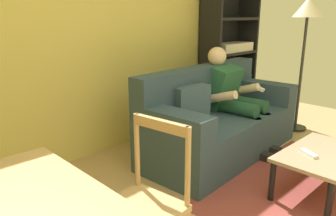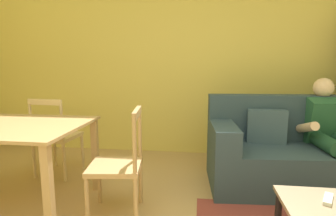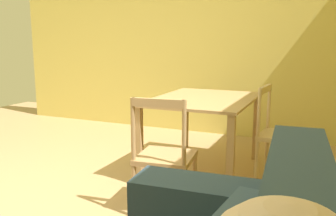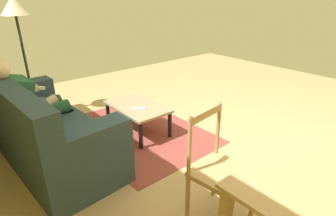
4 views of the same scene
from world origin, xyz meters
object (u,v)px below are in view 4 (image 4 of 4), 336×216
object	(u,v)px
dining_chair_facing_couch	(220,171)
person_lounging	(32,104)
tv_remote	(139,109)
floor_lamp	(16,17)
couch	(43,132)
coffee_table	(137,109)

from	to	relation	value
dining_chair_facing_couch	person_lounging	bearing A→B (deg)	21.92
tv_remote	floor_lamp	size ratio (longest dim) A/B	0.10
tv_remote	dining_chair_facing_couch	world-z (taller)	dining_chair_facing_couch
person_lounging	couch	bearing A→B (deg)	179.97
person_lounging	coffee_table	distance (m)	1.23
coffee_table	dining_chair_facing_couch	distance (m)	1.70
couch	coffee_table	size ratio (longest dim) A/B	2.32
person_lounging	dining_chair_facing_couch	distance (m)	2.16
dining_chair_facing_couch	floor_lamp	size ratio (longest dim) A/B	0.54
dining_chair_facing_couch	floor_lamp	world-z (taller)	floor_lamp
floor_lamp	tv_remote	bearing A→B (deg)	-152.44
couch	person_lounging	size ratio (longest dim) A/B	1.78
person_lounging	floor_lamp	size ratio (longest dim) A/B	0.67
couch	tv_remote	xyz separation A→B (m)	(-0.21, -1.09, 0.04)
coffee_table	dining_chair_facing_couch	bearing A→B (deg)	168.22
couch	dining_chair_facing_couch	xyz separation A→B (m)	(-1.74, -0.81, 0.09)
couch	coffee_table	bearing A→B (deg)	-94.09
person_lounging	tv_remote	world-z (taller)	person_lounging
tv_remote	person_lounging	bearing A→B (deg)	-86.47
couch	coffee_table	xyz separation A→B (m)	(-0.08, -1.15, -0.03)
person_lounging	tv_remote	xyz separation A→B (m)	(-0.47, -1.09, -0.21)
dining_chair_facing_couch	couch	bearing A→B (deg)	24.84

